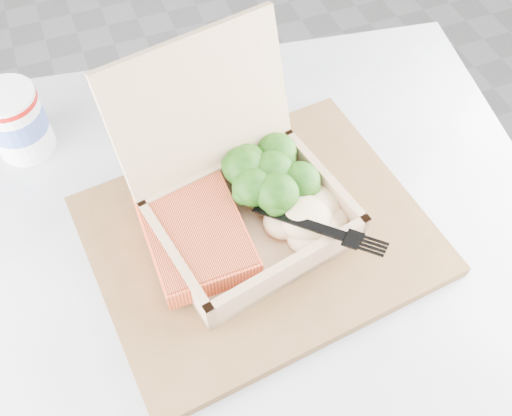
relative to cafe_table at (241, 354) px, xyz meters
name	(u,v)px	position (x,y,z in m)	size (l,w,h in m)	color
cafe_table	(241,354)	(0.00, 0.00, 0.00)	(0.93, 0.93, 0.73)	black
serving_tray	(259,235)	(0.05, 0.06, 0.20)	(0.38, 0.30, 0.02)	brown
takeout_container	(236,186)	(0.04, 0.09, 0.25)	(0.25, 0.25, 0.19)	tan
salmon_fillet	(196,236)	(-0.02, 0.06, 0.23)	(0.11, 0.14, 0.03)	#FF5F31
broccoli_pile	(273,176)	(0.08, 0.10, 0.24)	(0.12, 0.12, 0.04)	#316E18
mashed_potatoes	(305,218)	(0.10, 0.04, 0.23)	(0.10, 0.09, 0.03)	#CFB586
plastic_fork	(282,214)	(0.07, 0.05, 0.25)	(0.12, 0.13, 0.02)	black
paper_cup	(16,120)	(-0.18, 0.30, 0.24)	(0.08, 0.08, 0.09)	white
receipt	(242,111)	(0.10, 0.26, 0.19)	(0.07, 0.13, 0.00)	white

